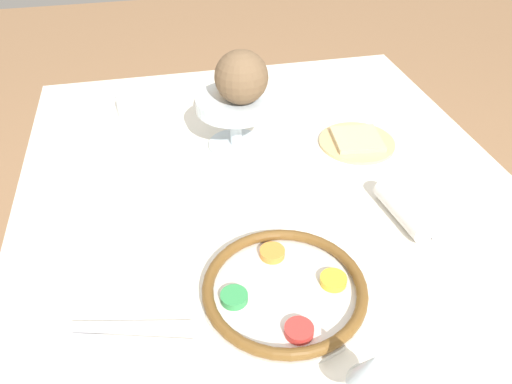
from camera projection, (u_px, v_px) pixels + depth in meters
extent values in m
cube|color=silver|center=(275.00, 323.00, 1.27)|extent=(1.41, 1.09, 0.75)
cylinder|color=silver|center=(284.00, 293.00, 0.85)|extent=(0.28, 0.28, 0.01)
torus|color=brown|center=(285.00, 287.00, 0.84)|extent=(0.28, 0.28, 0.02)
cylinder|color=orange|center=(272.00, 253.00, 0.91)|extent=(0.05, 0.05, 0.01)
cylinder|color=#33934C|center=(234.00, 297.00, 0.83)|extent=(0.05, 0.05, 0.01)
cylinder|color=red|center=(299.00, 330.00, 0.78)|extent=(0.05, 0.05, 0.01)
cylinder|color=gold|center=(333.00, 280.00, 0.86)|extent=(0.05, 0.05, 0.01)
cone|color=silver|center=(373.00, 370.00, 0.64)|extent=(0.06, 0.06, 0.06)
cylinder|color=silver|center=(236.00, 144.00, 1.23)|extent=(0.14, 0.14, 0.01)
cylinder|color=silver|center=(236.00, 126.00, 1.19)|extent=(0.03, 0.03, 0.09)
cylinder|color=silver|center=(235.00, 103.00, 1.16)|extent=(0.18, 0.18, 0.03)
sphere|color=orange|center=(233.00, 76.00, 1.14)|extent=(0.09, 0.09, 0.09)
sphere|color=brown|center=(241.00, 77.00, 1.09)|extent=(0.12, 0.12, 0.12)
cylinder|color=tan|center=(357.00, 142.00, 1.23)|extent=(0.19, 0.19, 0.01)
cube|color=#D1B784|center=(357.00, 139.00, 1.23)|extent=(0.12, 0.12, 0.01)
cylinder|color=white|center=(403.00, 209.00, 1.00)|extent=(0.16, 0.06, 0.05)
cylinder|color=silver|center=(131.00, 104.00, 1.33)|extent=(0.08, 0.08, 0.06)
cylinder|color=silver|center=(94.00, 178.00, 1.07)|extent=(0.08, 0.08, 0.06)
cube|color=silver|center=(131.00, 343.00, 0.78)|extent=(0.07, 0.19, 0.01)
cube|color=silver|center=(131.00, 327.00, 0.80)|extent=(0.06, 0.19, 0.01)
cube|color=silver|center=(418.00, 210.00, 1.03)|extent=(0.18, 0.03, 0.01)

